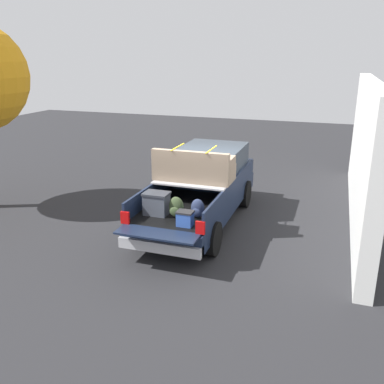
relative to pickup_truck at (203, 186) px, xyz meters
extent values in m
plane|color=#262628|center=(-0.37, 0.00, -0.98)|extent=(40.00, 40.00, 0.00)
cube|color=#162138|center=(-0.37, 0.00, -0.36)|extent=(5.50, 1.92, 0.46)
cube|color=black|center=(-1.57, 0.00, -0.11)|extent=(2.80, 1.80, 0.04)
cube|color=#162138|center=(-1.57, 0.93, 0.12)|extent=(2.80, 0.06, 0.50)
cube|color=#162138|center=(-1.57, -0.93, 0.12)|extent=(2.80, 0.06, 0.50)
cube|color=#162138|center=(-0.20, 0.00, 0.12)|extent=(0.06, 1.80, 0.50)
cube|color=#162138|center=(-3.25, 0.00, -0.11)|extent=(0.55, 1.80, 0.04)
cube|color=#B2B2B7|center=(-0.80, 0.00, 0.39)|extent=(1.25, 1.92, 0.04)
cube|color=#162138|center=(0.98, 0.00, 0.12)|extent=(2.30, 1.92, 0.50)
cube|color=#2D3842|center=(0.88, 0.00, 0.66)|extent=(1.94, 1.76, 0.59)
cube|color=#162138|center=(2.33, 0.00, 0.06)|extent=(0.40, 1.82, 0.38)
cube|color=#B2B2B7|center=(-3.09, 0.00, -0.47)|extent=(0.24, 1.92, 0.24)
cube|color=red|center=(-2.99, 0.88, 0.05)|extent=(0.06, 0.20, 0.28)
cube|color=red|center=(-2.99, -0.88, 0.05)|extent=(0.06, 0.20, 0.28)
cylinder|color=black|center=(1.38, 0.88, -0.57)|extent=(0.82, 0.30, 0.82)
cylinder|color=black|center=(1.38, -0.88, -0.57)|extent=(0.82, 0.30, 0.82)
cylinder|color=black|center=(-2.12, 0.88, -0.57)|extent=(0.82, 0.30, 0.82)
cylinder|color=black|center=(-2.12, -0.88, -0.57)|extent=(0.82, 0.30, 0.82)
cube|color=#474C56|center=(-2.23, 0.45, 0.15)|extent=(0.40, 0.55, 0.48)
cube|color=#31353C|center=(-2.23, 0.45, 0.41)|extent=(0.44, 0.59, 0.05)
ellipsoid|color=#384728|center=(-2.26, -0.06, 0.15)|extent=(0.20, 0.36, 0.50)
ellipsoid|color=#384728|center=(-2.37, -0.06, 0.08)|extent=(0.09, 0.25, 0.22)
ellipsoid|color=#283351|center=(-2.12, -0.53, 0.13)|extent=(0.20, 0.32, 0.45)
ellipsoid|color=#283351|center=(-2.23, -0.53, 0.06)|extent=(0.09, 0.22, 0.20)
cube|color=#3359B2|center=(-2.67, -0.43, 0.06)|extent=(0.26, 0.34, 0.30)
cube|color=#262628|center=(-2.67, -0.43, 0.23)|extent=(0.28, 0.36, 0.04)
cube|color=#84705B|center=(-0.80, 0.00, 0.62)|extent=(0.85, 2.02, 0.42)
cube|color=#84705B|center=(-1.14, 0.00, 1.03)|extent=(0.16, 2.02, 0.40)
cube|color=#84705B|center=(-0.75, 0.91, 0.94)|extent=(0.61, 0.20, 0.22)
cube|color=#84705B|center=(-0.75, -0.91, 0.94)|extent=(0.61, 0.20, 0.22)
cube|color=yellow|center=(-0.80, 0.45, 1.24)|extent=(0.95, 0.03, 0.02)
cube|color=yellow|center=(-0.80, -0.46, 1.24)|extent=(0.95, 0.03, 0.02)
cube|color=white|center=(1.59, -4.16, 0.93)|extent=(9.60, 0.36, 3.83)
camera|label=1|loc=(-10.74, -3.36, 3.49)|focal=39.40mm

